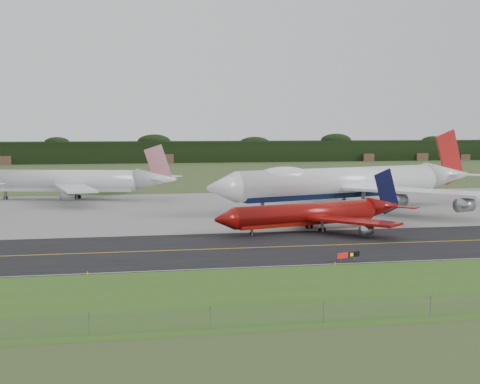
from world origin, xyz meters
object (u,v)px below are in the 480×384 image
jet_ba_747 (348,183)px  jet_star_tail (73,181)px  jet_red_737 (315,214)px  taxiway_sign (348,255)px

jet_ba_747 → jet_star_tail: 76.93m
jet_ba_747 → jet_red_737: jet_ba_747 is taller
jet_star_tail → jet_red_737: bearing=-52.2°
jet_red_737 → jet_star_tail: size_ratio=0.73×
jet_star_tail → taxiway_sign: 106.92m
jet_star_tail → taxiway_sign: jet_star_tail is taller
jet_ba_747 → jet_red_737: size_ratio=1.80×
jet_ba_747 → jet_red_737: (-17.49, -29.88, -3.47)m
jet_red_737 → taxiway_sign: 31.10m
jet_ba_747 → taxiway_sign: 64.61m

